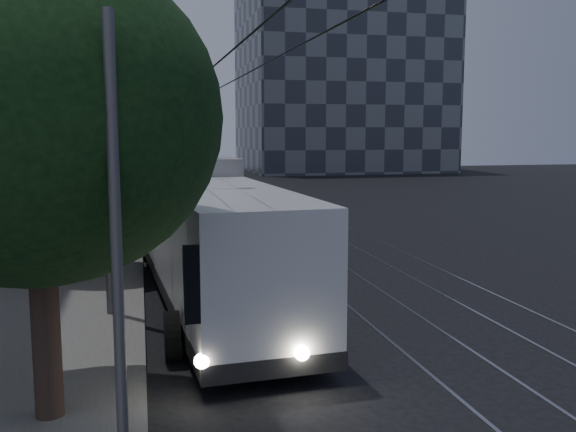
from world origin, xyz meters
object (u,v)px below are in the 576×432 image
at_px(streetlamp_near, 120,61).
at_px(car_white_d, 171,182).
at_px(car_white_a, 185,205).
at_px(pickup_silver, 171,224).
at_px(car_white_c, 162,188).
at_px(streetlamp_far, 142,108).
at_px(trolleybus, 211,240).
at_px(car_white_b, 179,193).

bearing_deg(streetlamp_near, car_white_d, 85.46).
relative_size(car_white_a, streetlamp_near, 0.39).
bearing_deg(streetlamp_near, pickup_silver, 81.08).
relative_size(pickup_silver, car_white_a, 1.67).
height_order(car_white_c, streetlamp_far, streetlamp_far).
bearing_deg(streetlamp_far, car_white_c, 73.78).
height_order(pickup_silver, car_white_a, pickup_silver).
distance_m(streetlamp_near, streetlamp_far, 23.89).
xyz_separation_m(pickup_silver, car_white_c, (0.22, 18.08, -0.14)).
distance_m(car_white_a, streetlamp_far, 7.77).
height_order(pickup_silver, streetlamp_far, streetlamp_far).
distance_m(trolleybus, streetlamp_near, 5.05).
height_order(pickup_silver, streetlamp_near, streetlamp_near).
bearing_deg(car_white_b, streetlamp_far, 179.80).
height_order(pickup_silver, car_white_c, pickup_silver).
distance_m(car_white_a, car_white_c, 9.37).
bearing_deg(car_white_c, pickup_silver, -73.05).
bearing_deg(pickup_silver, car_white_c, 84.07).
xyz_separation_m(car_white_a, car_white_b, (0.00, 5.74, 0.05)).
bearing_deg(car_white_a, car_white_b, 101.80).
bearing_deg(car_white_d, streetlamp_far, -116.63).
relative_size(car_white_b, car_white_c, 1.06).
xyz_separation_m(car_white_b, car_white_d, (0.00, 9.48, -0.01)).
bearing_deg(car_white_d, car_white_a, -104.72).
relative_size(car_white_a, car_white_c, 0.84).
xyz_separation_m(car_white_c, car_white_d, (0.92, 5.90, -0.06)).
xyz_separation_m(trolleybus, car_white_a, (0.51, 17.74, -1.07)).
height_order(trolleybus, car_white_c, trolleybus).
height_order(car_white_b, car_white_d, car_white_b).
bearing_deg(car_white_a, streetlamp_far, 123.26).
height_order(car_white_d, streetlamp_far, streetlamp_far).
distance_m(trolleybus, car_white_d, 32.97).
xyz_separation_m(car_white_b, streetlamp_near, (-2.68, -24.30, 5.50)).
height_order(car_white_b, car_white_c, car_white_c).
distance_m(car_white_a, car_white_b, 5.74).
bearing_deg(trolleybus, streetlamp_near, -163.12).
bearing_deg(car_white_a, car_white_d, 101.80).
relative_size(car_white_b, streetlamp_far, 0.51).
distance_m(pickup_silver, streetlamp_far, 14.98).
bearing_deg(car_white_a, streetlamp_near, -86.42).
height_order(trolleybus, streetlamp_far, streetlamp_far).
xyz_separation_m(pickup_silver, car_white_b, (1.14, 14.51, -0.20)).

